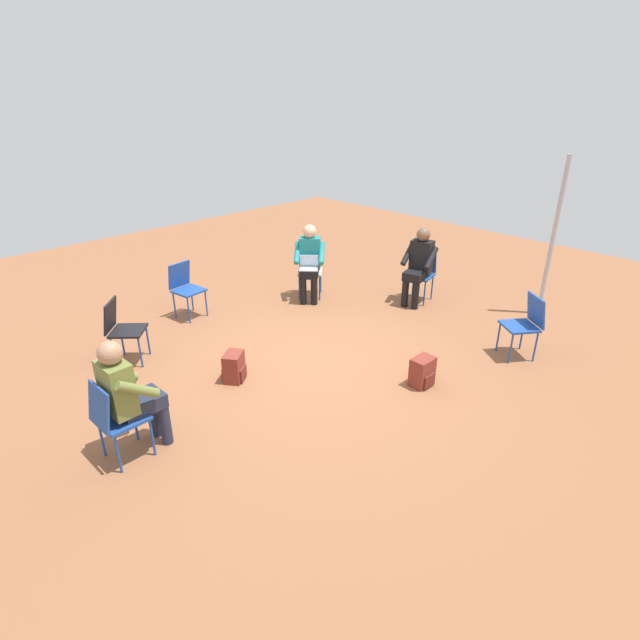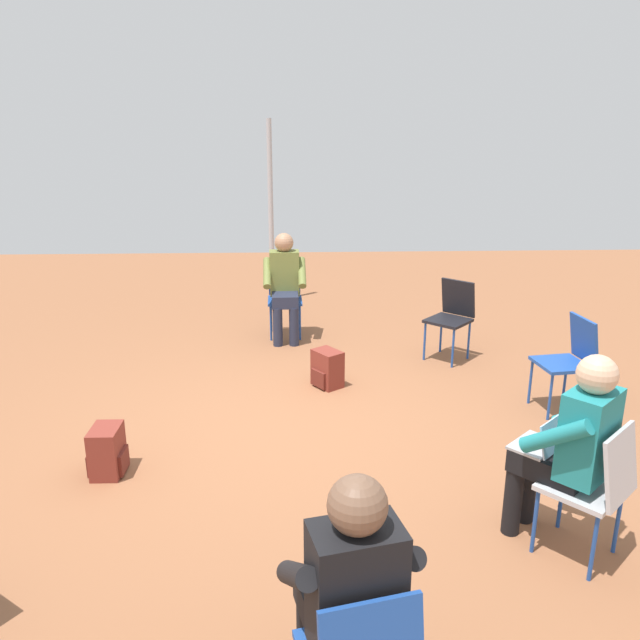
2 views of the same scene
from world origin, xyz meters
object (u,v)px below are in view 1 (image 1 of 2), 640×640
Objects in this scene: person_in_black at (419,262)px; chair_southwest at (122,327)px; backpack_by_empty_chair at (422,373)px; person_in_olive at (128,391)px; backpack_near_laptop_user at (234,368)px; chair_northwest at (310,267)px; person_with_laptop at (310,259)px; chair_north at (422,271)px; chair_northeast at (525,322)px; chair_south at (114,416)px; chair_west at (185,286)px.

chair_southwest is at bearing 58.06° from person_in_black.
person_in_olive is at bearing -112.61° from backpack_by_empty_chair.
person_in_olive is at bearing 80.50° from person_in_black.
chair_southwest is 1.58m from backpack_near_laptop_user.
chair_northwest is 0.26m from person_with_laptop.
person_in_black reaches higher than backpack_near_laptop_user.
backpack_near_laptop_user is (-0.07, -3.75, -0.34)m from chair_north.
chair_northeast is at bearing 145.40° from chair_northwest.
backpack_near_laptop_user is at bearing 90.95° from chair_northeast.
chair_northeast is 0.69× the size of person_in_black.
person_in_black is (1.48, 1.01, 0.20)m from chair_northwest.
backpack_by_empty_chair is at bearing 113.98° from person_in_black.
backpack_by_empty_chair is at bearing 118.49° from chair_northwest.
person_with_laptop is at bearing 31.28° from chair_north.
chair_north is 5.22m from person_in_olive.
chair_south is 2.36× the size of backpack_by_empty_chair.
person_in_black is (-0.32, 5.21, 0.20)m from chair_south.
backpack_near_laptop_user is (-0.11, -3.59, -0.54)m from person_in_black.
chair_west is 1.00× the size of chair_southwest.
backpack_near_laptop_user is at bearing 103.34° from chair_south.
chair_southwest is (0.00, -3.31, 0.00)m from chair_northwest.
person_in_olive reaches higher than chair_northwest.
chair_southwest is 4.56m from person_in_black.
chair_southwest is 3.79m from backpack_by_empty_chair.
chair_northwest is at bearing 112.51° from person_in_olive.
chair_northwest is 1.00× the size of chair_southwest.
chair_north is 2.76m from backpack_by_empty_chair.
chair_west is 1.00× the size of chair_south.
person_with_laptop is at bearing 46.24° from chair_northeast.
chair_northwest is (-3.53, -0.48, 0.00)m from chair_northeast.
chair_northeast is 0.69× the size of person_with_laptop.
chair_west is at bearing 42.69° from chair_north.
person_in_olive is 5.05m from person_in_black.
chair_northeast is at bearing 148.72° from chair_north.
person_in_olive reaches higher than chair_southwest.
chair_south is at bearing -111.46° from backpack_by_empty_chair.
person_in_black is (1.47, 4.32, 0.20)m from chair_southwest.
chair_southwest is at bearing -143.35° from backpack_by_empty_chair.
person_in_olive is 1.00× the size of person_in_black.
person_in_olive reaches higher than chair_northeast.
chair_northeast is 2.20m from chair_north.
chair_west is at bearing 40.79° from person_in_black.
backpack_near_laptop_user is (1.37, 0.72, -0.34)m from chair_southwest.
person_with_laptop is at bearing 90.00° from chair_northwest.
person_with_laptop is 1.00× the size of person_in_olive.
chair_northeast is 3.77m from backpack_near_laptop_user.
person_in_olive is 3.44× the size of backpack_near_laptop_user.
chair_northeast is 1.00× the size of chair_northwest.
chair_north and chair_south have the same top height.
person_in_black is 2.64m from backpack_by_empty_chair.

